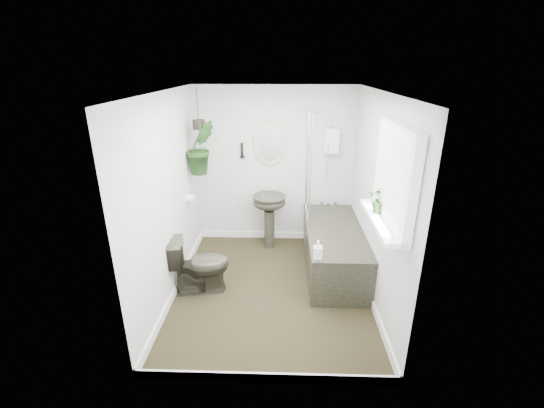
{
  "coord_description": "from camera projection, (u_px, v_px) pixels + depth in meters",
  "views": [
    {
      "loc": [
        0.12,
        -3.75,
        2.56
      ],
      "look_at": [
        0.0,
        0.15,
        1.05
      ],
      "focal_mm": 24.0,
      "sensor_mm": 36.0,
      "label": 1
    }
  ],
  "objects": [
    {
      "name": "skirting",
      "position": [
        272.0,
        285.0,
        4.41
      ],
      "size": [
        2.3,
        2.8,
        0.1
      ],
      "primitive_type": "cube",
      "color": "white",
      "rests_on": "floor"
    },
    {
      "name": "bath_screen",
      "position": [
        309.0,
        166.0,
        4.87
      ],
      "size": [
        0.04,
        0.72,
        1.4
      ],
      "primitive_type": null,
      "color": "silver",
      "rests_on": "bathtub"
    },
    {
      "name": "bathtub",
      "position": [
        334.0,
        249.0,
        4.76
      ],
      "size": [
        0.72,
        1.72,
        0.58
      ],
      "primitive_type": null,
      "color": "#2C2B20",
      "rests_on": "floor"
    },
    {
      "name": "ceiling",
      "position": [
        272.0,
        91.0,
        3.59
      ],
      "size": [
        2.3,
        2.8,
        0.02
      ],
      "primitive_type": "cube",
      "color": "white",
      "rests_on": "ground"
    },
    {
      "name": "wall_right",
      "position": [
        377.0,
        202.0,
        3.98
      ],
      "size": [
        0.02,
        2.8,
        2.3
      ],
      "primitive_type": "cube",
      "color": "silver",
      "rests_on": "ground"
    },
    {
      "name": "wall_front",
      "position": [
        265.0,
        267.0,
        2.7
      ],
      "size": [
        2.3,
        0.02,
        2.3
      ],
      "primitive_type": "cube",
      "color": "silver",
      "rests_on": "ground"
    },
    {
      "name": "hanging_pot",
      "position": [
        199.0,
        125.0,
        4.68
      ],
      "size": [
        0.16,
        0.16,
        0.12
      ],
      "primitive_type": "cylinder",
      "color": "black",
      "rests_on": "ceiling"
    },
    {
      "name": "floor",
      "position": [
        272.0,
        289.0,
        4.43
      ],
      "size": [
        2.3,
        2.8,
        0.02
      ],
      "primitive_type": "cube",
      "color": "black",
      "rests_on": "ground"
    },
    {
      "name": "shower_box",
      "position": [
        332.0,
        141.0,
        5.09
      ],
      "size": [
        0.2,
        0.1,
        0.35
      ],
      "primitive_type": "cube",
      "color": "white",
      "rests_on": "wall_back"
    },
    {
      "name": "window_sill",
      "position": [
        381.0,
        221.0,
        3.3
      ],
      "size": [
        0.18,
        1.0,
        0.04
      ],
      "primitive_type": "cube",
      "color": "white",
      "rests_on": "wall_right"
    },
    {
      "name": "toilet",
      "position": [
        200.0,
        264.0,
        4.29
      ],
      "size": [
        0.74,
        0.5,
        0.69
      ],
      "primitive_type": "imported",
      "rotation": [
        0.0,
        0.0,
        1.75
      ],
      "color": "#2C2B20",
      "rests_on": "floor"
    },
    {
      "name": "sill_plant",
      "position": [
        382.0,
        199.0,
        3.39
      ],
      "size": [
        0.29,
        0.27,
        0.27
      ],
      "primitive_type": "imported",
      "rotation": [
        0.0,
        0.0,
        -0.27
      ],
      "color": "black",
      "rests_on": "window_sill"
    },
    {
      "name": "window_recess",
      "position": [
        395.0,
        176.0,
        3.15
      ],
      "size": [
        0.08,
        1.0,
        0.9
      ],
      "primitive_type": "cube",
      "color": "white",
      "rests_on": "wall_right"
    },
    {
      "name": "window_blinds",
      "position": [
        389.0,
        176.0,
        3.15
      ],
      "size": [
        0.01,
        0.86,
        0.76
      ],
      "primitive_type": "cube",
      "color": "white",
      "rests_on": "wall_right"
    },
    {
      "name": "soap_bottle",
      "position": [
        318.0,
        250.0,
        3.92
      ],
      "size": [
        0.1,
        0.1,
        0.21
      ],
      "primitive_type": "imported",
      "rotation": [
        0.0,
        0.0,
        -0.09
      ],
      "color": "black",
      "rests_on": "bathtub"
    },
    {
      "name": "hanging_plant",
      "position": [
        200.0,
        147.0,
        4.79
      ],
      "size": [
        0.5,
        0.47,
        0.72
      ],
      "primitive_type": "imported",
      "rotation": [
        0.0,
        0.0,
        0.53
      ],
      "color": "black",
      "rests_on": "ceiling"
    },
    {
      "name": "oval_mirror",
      "position": [
        270.0,
        143.0,
        5.16
      ],
      "size": [
        0.46,
        0.03,
        0.62
      ],
      "primitive_type": "ellipsoid",
      "color": "beige",
      "rests_on": "wall_back"
    },
    {
      "name": "wall_left",
      "position": [
        168.0,
        199.0,
        4.04
      ],
      "size": [
        0.02,
        2.8,
        2.3
      ],
      "primitive_type": "cube",
      "color": "silver",
      "rests_on": "ground"
    },
    {
      "name": "toilet_roll_holder",
      "position": [
        190.0,
        199.0,
        4.79
      ],
      "size": [
        0.11,
        0.11,
        0.11
      ],
      "primitive_type": "cylinder",
      "rotation": [
        0.0,
        1.57,
        0.0
      ],
      "color": "white",
      "rests_on": "wall_left"
    },
    {
      "name": "wall_sconce",
      "position": [
        242.0,
        150.0,
        5.2
      ],
      "size": [
        0.04,
        0.04,
        0.22
      ],
      "primitive_type": "cylinder",
      "color": "black",
      "rests_on": "wall_back"
    },
    {
      "name": "wall_back",
      "position": [
        275.0,
        167.0,
        5.32
      ],
      "size": [
        2.3,
        0.02,
        2.3
      ],
      "primitive_type": "cube",
      "color": "silver",
      "rests_on": "ground"
    },
    {
      "name": "pedestal_sink",
      "position": [
        269.0,
        222.0,
        5.31
      ],
      "size": [
        0.52,
        0.46,
        0.81
      ],
      "primitive_type": null,
      "rotation": [
        0.0,
        0.0,
        0.13
      ],
      "color": "#2C2B20",
      "rests_on": "floor"
    }
  ]
}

